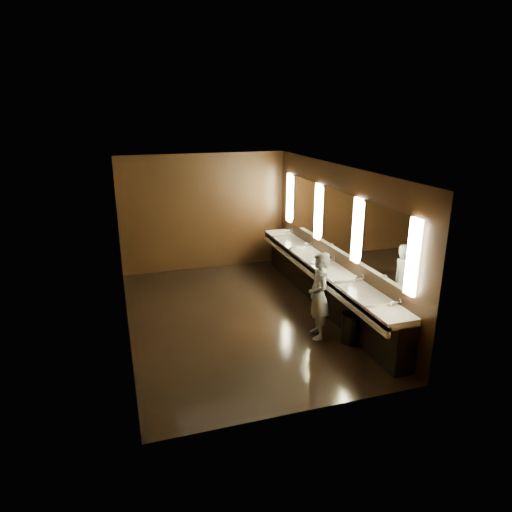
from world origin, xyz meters
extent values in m
plane|color=black|center=(0.00, 0.00, 0.00)|extent=(6.00, 6.00, 0.00)
cube|color=#2D2D2B|center=(0.00, 0.00, 2.80)|extent=(4.00, 6.00, 0.02)
cube|color=black|center=(0.00, 3.00, 1.40)|extent=(4.00, 0.02, 2.80)
cube|color=black|center=(0.00, -3.00, 1.40)|extent=(4.00, 0.02, 2.80)
cube|color=black|center=(-2.00, 0.00, 1.40)|extent=(0.02, 6.00, 2.80)
cube|color=black|center=(2.00, 0.00, 1.40)|extent=(0.02, 6.00, 2.80)
cube|color=black|center=(1.82, 0.00, 0.40)|extent=(0.36, 5.40, 0.81)
cube|color=white|center=(1.73, 0.00, 0.85)|extent=(0.55, 5.40, 0.12)
cube|color=white|center=(1.48, 0.00, 0.77)|extent=(0.06, 5.40, 0.18)
cylinder|color=silver|center=(1.91, -2.20, 0.99)|extent=(0.18, 0.04, 0.04)
cylinder|color=silver|center=(1.91, -1.10, 0.99)|extent=(0.18, 0.04, 0.04)
cylinder|color=silver|center=(1.91, 0.00, 0.99)|extent=(0.18, 0.04, 0.04)
cylinder|color=silver|center=(1.91, 1.10, 0.99)|extent=(0.18, 0.04, 0.04)
cylinder|color=silver|center=(1.91, 2.20, 0.99)|extent=(0.18, 0.04, 0.04)
cube|color=#FFF4B6|center=(1.97, -2.40, 1.75)|extent=(0.06, 0.22, 1.15)
cube|color=white|center=(1.99, -1.60, 1.75)|extent=(0.03, 1.32, 1.15)
cube|color=#FFF4B6|center=(1.97, -0.80, 1.75)|extent=(0.06, 0.23, 1.15)
cube|color=white|center=(1.99, 0.00, 1.75)|extent=(0.03, 1.32, 1.15)
cube|color=#FFF4B6|center=(1.97, 0.80, 1.75)|extent=(0.06, 0.23, 1.15)
cube|color=white|center=(1.99, 1.60, 1.75)|extent=(0.03, 1.32, 1.15)
cube|color=#FFF4B6|center=(1.97, 2.40, 1.75)|extent=(0.06, 0.22, 1.15)
imported|color=#9CCBE8|center=(1.12, -1.14, 0.76)|extent=(0.45, 0.61, 1.52)
cylinder|color=black|center=(1.58, -1.51, 0.26)|extent=(0.36, 0.36, 0.52)
camera|label=1|loc=(-2.05, -7.63, 3.78)|focal=32.00mm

